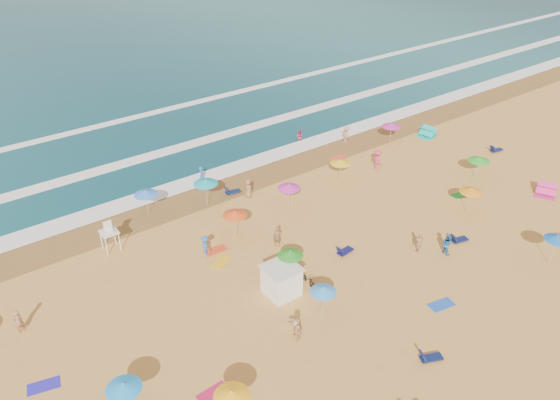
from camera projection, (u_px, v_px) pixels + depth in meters
ground at (318, 257)px, 39.47m from camera, size 220.00×220.00×0.00m
ocean at (17, 26)px, 97.29m from camera, size 220.00×140.00×0.18m
wet_sand at (227, 187)px, 48.07m from camera, size 220.00×220.00×0.00m
surf_foam at (180, 151)px, 54.09m from camera, size 200.00×18.70×0.05m
cabana at (282, 281)px, 35.59m from camera, size 2.00×2.00×2.00m
cabana_roof at (282, 268)px, 35.04m from camera, size 2.20×2.20×0.12m
bicycle at (307, 279)px, 36.64m from camera, size 0.69×1.69×0.87m
lifeguard_stand at (110, 238)px, 39.69m from camera, size 1.20×1.20×2.10m
beach_umbrellas at (276, 239)px, 37.76m from camera, size 48.31×30.96×0.81m
loungers at (393, 256)px, 39.28m from camera, size 53.73×25.16×0.34m
towels at (332, 274)px, 37.76m from camera, size 37.57×28.16×0.03m
popup_tents at (481, 157)px, 51.85m from camera, size 3.48×16.19×1.20m
beachgoers at (279, 223)px, 41.82m from camera, size 36.25×28.50×2.11m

